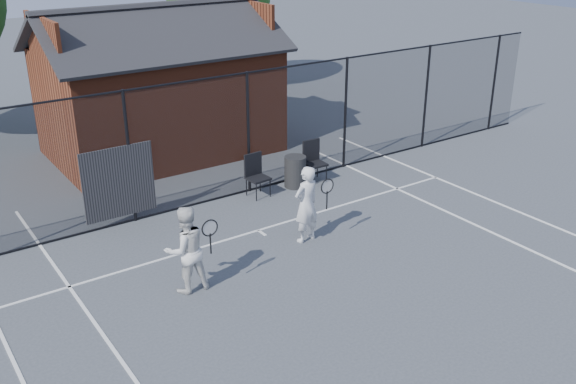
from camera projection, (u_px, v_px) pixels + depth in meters
ground at (346, 291)px, 11.67m from camera, size 80.00×80.00×0.00m
court_lines at (396, 326)px, 10.66m from camera, size 11.02×18.00×0.01m
fence at (200, 146)px, 14.73m from camera, size 22.04×3.00×3.00m
clubhouse at (160, 97)px, 18.12m from camera, size 6.50×4.36×4.19m
player_front at (306, 204)px, 13.20m from camera, size 0.76×0.58×1.66m
player_back at (186, 249)px, 11.41m from camera, size 0.90×0.68×1.64m
chair_left at (258, 177)px, 15.47m from camera, size 0.53×0.55×1.03m
chair_right at (315, 162)px, 16.37m from camera, size 0.52×0.54×1.04m
waste_bin at (295, 172)px, 16.09m from camera, size 0.57×0.57×0.80m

